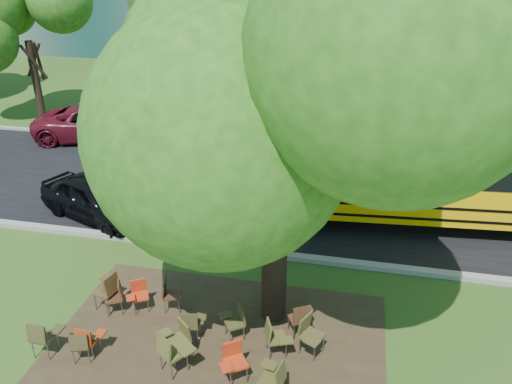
% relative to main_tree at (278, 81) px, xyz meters
% --- Properties ---
extents(ground, '(160.00, 160.00, 0.00)m').
position_rel_main_tree_xyz_m(ground, '(-1.99, -0.59, -5.42)').
color(ground, '#2D4E18').
rests_on(ground, ground).
extents(dirt_patch, '(7.00, 4.50, 0.03)m').
position_rel_main_tree_xyz_m(dirt_patch, '(-0.99, -1.09, -5.41)').
color(dirt_patch, '#382819').
rests_on(dirt_patch, ground).
extents(asphalt_road, '(80.00, 8.00, 0.04)m').
position_rel_main_tree_xyz_m(asphalt_road, '(-1.99, 6.41, -5.40)').
color(asphalt_road, black).
rests_on(asphalt_road, ground).
extents(kerb_near, '(80.00, 0.25, 0.14)m').
position_rel_main_tree_xyz_m(kerb_near, '(-1.99, 2.41, -5.35)').
color(kerb_near, gray).
rests_on(kerb_near, ground).
extents(kerb_far, '(80.00, 0.25, 0.14)m').
position_rel_main_tree_xyz_m(kerb_far, '(-1.99, 10.51, -5.35)').
color(kerb_far, gray).
rests_on(kerb_far, ground).
extents(bg_tree_0, '(5.20, 5.20, 7.18)m').
position_rel_main_tree_xyz_m(bg_tree_0, '(-13.99, 12.41, -0.85)').
color(bg_tree_0, black).
rests_on(bg_tree_0, ground).
extents(bg_tree_2, '(4.80, 4.80, 6.62)m').
position_rel_main_tree_xyz_m(bg_tree_2, '(-6.99, 15.41, -1.21)').
color(bg_tree_2, black).
rests_on(bg_tree_2, ground).
extents(bg_tree_3, '(5.60, 5.60, 7.84)m').
position_rel_main_tree_xyz_m(bg_tree_3, '(6.01, 13.41, -0.39)').
color(bg_tree_3, black).
rests_on(bg_tree_3, ground).
extents(main_tree, '(7.20, 7.20, 9.04)m').
position_rel_main_tree_xyz_m(main_tree, '(0.00, 0.00, 0.00)').
color(main_tree, black).
rests_on(main_tree, ground).
extents(school_bus, '(12.35, 3.72, 2.98)m').
position_rel_main_tree_xyz_m(school_bus, '(5.04, 5.40, -3.70)').
color(school_bus, '#F7B207').
rests_on(school_bus, ground).
extents(chair_0, '(0.57, 0.51, 0.88)m').
position_rel_main_tree_xyz_m(chair_0, '(-4.37, -2.23, -4.88)').
color(chair_0, '#413B1C').
rests_on(chair_0, ground).
extents(chair_1, '(0.51, 0.45, 0.78)m').
position_rel_main_tree_xyz_m(chair_1, '(-3.47, -2.07, -4.95)').
color(chair_1, '#AE3912').
rests_on(chair_1, ground).
extents(chair_2, '(0.53, 0.58, 0.77)m').
position_rel_main_tree_xyz_m(chair_2, '(-3.53, -2.21, -4.95)').
color(chair_2, '#42381D').
rests_on(chair_2, ground).
extents(chair_3, '(0.77, 0.61, 0.90)m').
position_rel_main_tree_xyz_m(chair_3, '(-1.65, -1.70, -4.87)').
color(chair_3, brown).
rests_on(chair_3, ground).
extents(chair_4, '(0.81, 0.64, 0.95)m').
position_rel_main_tree_xyz_m(chair_4, '(-1.63, -2.15, -4.83)').
color(chair_4, brown).
rests_on(chair_4, ground).
extents(chair_5, '(0.57, 0.72, 0.86)m').
position_rel_main_tree_xyz_m(chair_5, '(-0.42, -2.03, -4.90)').
color(chair_5, red).
rests_on(chair_5, ground).
extents(chair_6, '(0.53, 0.68, 0.89)m').
position_rel_main_tree_xyz_m(chair_6, '(0.43, -2.36, -4.87)').
color(chair_6, '#4F4922').
rests_on(chair_6, ground).
extents(chair_7, '(0.66, 0.58, 0.86)m').
position_rel_main_tree_xyz_m(chair_7, '(0.24, -1.25, -4.90)').
color(chair_7, brown).
rests_on(chair_7, ground).
extents(chair_8, '(0.57, 0.72, 0.97)m').
position_rel_main_tree_xyz_m(chair_8, '(-3.77, -0.55, -4.83)').
color(chair_8, '#523A1D').
rests_on(chair_8, ground).
extents(chair_9, '(0.65, 0.55, 0.82)m').
position_rel_main_tree_xyz_m(chair_9, '(-3.57, -0.62, -4.92)').
color(chair_9, '#4A2E1A').
rests_on(chair_9, ground).
extents(chair_10, '(0.58, 0.57, 0.84)m').
position_rel_main_tree_xyz_m(chair_10, '(-2.36, -0.33, -4.91)').
color(chair_10, '#462819').
rests_on(chair_10, ground).
extents(chair_11, '(0.55, 0.55, 0.81)m').
position_rel_main_tree_xyz_m(chair_11, '(-1.56, -1.19, -4.92)').
color(chair_11, '#423B1C').
rests_on(chair_11, ground).
extents(chair_12, '(0.59, 0.75, 0.91)m').
position_rel_main_tree_xyz_m(chair_12, '(0.92, -1.04, -4.86)').
color(chair_12, brown).
rests_on(chair_12, ground).
extents(chair_13, '(0.58, 0.70, 0.86)m').
position_rel_main_tree_xyz_m(chair_13, '(0.69, -0.55, -4.89)').
color(chair_13, '#492D1A').
rests_on(chair_13, ground).
extents(chair_14, '(0.66, 0.53, 0.79)m').
position_rel_main_tree_xyz_m(chair_14, '(-0.66, -0.88, -4.93)').
color(chair_14, '#46411E').
rests_on(chair_14, ground).
extents(chair_15, '(0.52, 0.64, 0.78)m').
position_rel_main_tree_xyz_m(chair_15, '(-3.09, -0.44, -4.95)').
color(chair_15, red).
rests_on(chair_15, ground).
extents(black_car, '(4.23, 2.93, 1.34)m').
position_rel_main_tree_xyz_m(black_car, '(-6.26, 3.52, -4.76)').
color(black_car, black).
rests_on(black_car, ground).
extents(bg_car_red, '(5.84, 3.69, 1.50)m').
position_rel_main_tree_xyz_m(bg_car_red, '(-9.69, 10.21, -4.67)').
color(bg_car_red, '#590F1C').
rests_on(bg_car_red, ground).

